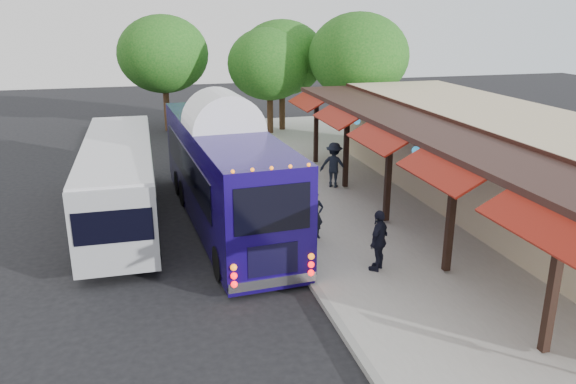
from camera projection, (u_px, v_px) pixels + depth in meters
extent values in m
plane|color=black|center=(315.00, 294.00, 14.64)|extent=(90.00, 90.00, 0.00)
cube|color=#9E9B93|center=(418.00, 221.00, 19.51)|extent=(10.00, 40.00, 0.15)
cube|color=gray|center=(280.00, 235.00, 18.31)|extent=(0.20, 40.00, 0.16)
cube|color=#C6B38A|center=(511.00, 166.00, 19.82)|extent=(5.00, 20.00, 3.60)
cube|color=black|center=(451.00, 128.00, 18.75)|extent=(0.06, 20.00, 0.60)
cube|color=#331E19|center=(422.00, 127.00, 18.46)|extent=(2.60, 20.00, 0.18)
cube|color=black|center=(554.00, 283.00, 11.32)|extent=(0.18, 0.18, 3.16)
cube|color=maroon|center=(545.00, 223.00, 10.80)|extent=(1.00, 3.20, 0.57)
cube|color=black|center=(451.00, 216.00, 15.00)|extent=(0.18, 0.18, 3.16)
cube|color=maroon|center=(440.00, 169.00, 14.48)|extent=(1.00, 3.20, 0.57)
cube|color=black|center=(388.00, 176.00, 18.68)|extent=(0.18, 0.18, 3.16)
cube|color=maroon|center=(378.00, 137.00, 18.16)|extent=(1.00, 3.20, 0.57)
cube|color=black|center=(346.00, 149.00, 22.36)|extent=(0.18, 0.18, 3.16)
cube|color=maroon|center=(337.00, 116.00, 21.84)|extent=(1.00, 3.20, 0.57)
cube|color=black|center=(316.00, 129.00, 26.04)|extent=(0.18, 0.18, 3.16)
cube|color=maroon|center=(308.00, 100.00, 25.52)|extent=(1.00, 3.20, 0.57)
sphere|color=#1B6999|center=(516.00, 200.00, 12.93)|extent=(0.26, 0.26, 0.26)
sphere|color=#1B6999|center=(416.00, 150.00, 17.53)|extent=(0.26, 0.26, 0.26)
sphere|color=#1B6999|center=(357.00, 121.00, 22.13)|extent=(0.26, 0.26, 0.26)
cube|color=#140756|center=(224.00, 170.00, 19.02)|extent=(3.13, 11.40, 2.96)
cube|color=#140756|center=(226.00, 215.00, 19.52)|extent=(3.07, 11.29, 0.33)
ellipsoid|color=white|center=(223.00, 127.00, 18.57)|extent=(3.11, 11.18, 0.53)
cube|color=black|center=(258.00, 211.00, 13.67)|extent=(1.96, 0.16, 1.22)
cube|color=silver|center=(259.00, 283.00, 14.35)|extent=(2.35, 0.32, 0.26)
sphere|color=#FF0C0C|center=(219.00, 281.00, 13.95)|extent=(0.17, 0.17, 0.17)
sphere|color=#FF0C0C|center=(298.00, 271.00, 14.45)|extent=(0.17, 0.17, 0.17)
cylinder|color=black|center=(210.00, 264.00, 15.25)|extent=(0.35, 0.99, 0.98)
cylinder|color=black|center=(287.00, 255.00, 15.78)|extent=(0.35, 0.99, 0.98)
cylinder|color=black|center=(185.00, 182.00, 22.51)|extent=(0.35, 0.99, 0.98)
cylinder|color=black|center=(238.00, 178.00, 23.03)|extent=(0.35, 0.99, 0.98)
cube|color=#93979B|center=(120.00, 179.00, 19.35)|extent=(2.31, 10.38, 2.39)
cube|color=black|center=(84.00, 176.00, 19.01)|extent=(0.08, 8.81, 0.90)
cube|color=black|center=(153.00, 171.00, 19.56)|extent=(0.08, 8.81, 0.90)
cube|color=silver|center=(116.00, 144.00, 18.97)|extent=(2.26, 10.17, 0.09)
cylinder|color=black|center=(83.00, 252.00, 16.09)|extent=(0.26, 0.87, 0.87)
cylinder|color=black|center=(157.00, 245.00, 16.59)|extent=(0.26, 0.87, 0.87)
cylinder|color=black|center=(97.00, 185.00, 22.29)|extent=(0.26, 0.87, 0.87)
cylinder|color=black|center=(150.00, 181.00, 22.79)|extent=(0.26, 0.87, 0.87)
imported|color=black|center=(315.00, 215.00, 17.62)|extent=(0.59, 0.42, 1.54)
imported|color=black|center=(269.00, 171.00, 21.75)|extent=(1.07, 0.91, 1.95)
imported|color=black|center=(379.00, 240.00, 15.42)|extent=(1.03, 1.02, 1.75)
imported|color=black|center=(334.00, 165.00, 22.79)|extent=(1.37, 1.24, 1.84)
cylinder|color=#382314|center=(270.00, 112.00, 32.92)|extent=(0.36, 0.36, 2.81)
ellipsoid|color=#144E13|center=(270.00, 64.00, 32.07)|extent=(4.85, 4.85, 4.12)
cylinder|color=#382314|center=(282.00, 107.00, 33.84)|extent=(0.36, 0.36, 2.99)
ellipsoid|color=#144E13|center=(282.00, 58.00, 32.95)|extent=(5.16, 5.16, 4.38)
cylinder|color=#382314|center=(356.00, 112.00, 31.58)|extent=(0.36, 0.36, 3.18)
ellipsoid|color=#144E13|center=(359.00, 56.00, 30.62)|extent=(5.49, 5.49, 4.67)
cylinder|color=#382314|center=(167.00, 105.00, 34.17)|extent=(0.36, 0.36, 3.11)
ellipsoid|color=#144E13|center=(163.00, 54.00, 33.23)|extent=(5.37, 5.37, 4.57)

